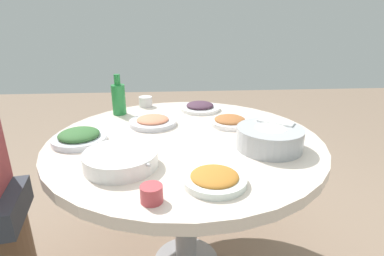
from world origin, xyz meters
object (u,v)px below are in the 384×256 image
object	(u,v)px
round_dining_table	(185,156)
tea_cup_far	(152,194)
rice_bowl	(269,138)
dish_eggplant	(200,107)
dish_shrimp	(153,121)
tea_cup_near	(146,102)
dish_greens	(79,137)
soup_bowl	(121,160)
green_bottle	(119,98)
dish_stirfry	(230,121)
dish_tofu_braise	(214,178)

from	to	relation	value
round_dining_table	tea_cup_far	size ratio (longest dim) A/B	17.96
rice_bowl	dish_eggplant	size ratio (longest dim) A/B	1.16
dish_shrimp	dish_eggplant	world-z (taller)	dish_eggplant
dish_eggplant	tea_cup_near	world-z (taller)	tea_cup_near
dish_shrimp	dish_greens	world-z (taller)	dish_greens
rice_bowl	soup_bowl	distance (m)	0.60
dish_greens	dish_shrimp	bearing A→B (deg)	-56.41
round_dining_table	soup_bowl	distance (m)	0.38
dish_greens	tea_cup_far	bearing A→B (deg)	-144.80
soup_bowl	dish_eggplant	size ratio (longest dim) A/B	1.15
round_dining_table	dish_shrimp	size ratio (longest dim) A/B	5.15
round_dining_table	dish_shrimp	bearing A→B (deg)	39.85
green_bottle	dish_eggplant	bearing A→B (deg)	-84.33
round_dining_table	dish_eggplant	bearing A→B (deg)	-14.20
tea_cup_near	green_bottle	bearing A→B (deg)	136.68
dish_stirfry	green_bottle	distance (m)	0.63
soup_bowl	dish_greens	size ratio (longest dim) A/B	1.15
dish_greens	soup_bowl	bearing A→B (deg)	-138.95
dish_tofu_braise	dish_greens	bearing A→B (deg)	54.12
dish_shrimp	dish_greens	bearing A→B (deg)	123.59
soup_bowl	green_bottle	distance (m)	0.66
soup_bowl	dish_greens	distance (m)	0.33
rice_bowl	dish_stirfry	xyz separation A→B (m)	(0.30, 0.11, -0.03)
dish_shrimp	green_bottle	xyz separation A→B (m)	(0.20, 0.19, 0.07)
rice_bowl	dish_shrimp	xyz separation A→B (m)	(0.33, 0.50, -0.03)
tea_cup_near	tea_cup_far	world-z (taller)	tea_cup_near
dish_greens	tea_cup_far	size ratio (longest dim) A/B	3.46
dish_tofu_braise	dish_eggplant	xyz separation A→B (m)	(0.84, -0.03, 0.00)
rice_bowl	tea_cup_near	xyz separation A→B (m)	(0.67, 0.56, -0.02)
dish_tofu_braise	dish_stirfry	xyz separation A→B (m)	(0.57, -0.16, 0.00)
tea_cup_near	dish_tofu_braise	bearing A→B (deg)	-162.76
round_dining_table	dish_shrimp	distance (m)	0.27
round_dining_table	green_bottle	size ratio (longest dim) A/B	5.46
rice_bowl	dish_greens	size ratio (longest dim) A/B	1.16
dish_tofu_braise	dish_stirfry	bearing A→B (deg)	-15.67
dish_eggplant	dish_greens	xyz separation A→B (m)	(-0.45, 0.57, 0.01)
dish_shrimp	dish_greens	size ratio (longest dim) A/B	1.01
dish_tofu_braise	green_bottle	world-z (taller)	green_bottle
rice_bowl	dish_stirfry	size ratio (longest dim) A/B	1.32
dish_eggplant	tea_cup_near	xyz separation A→B (m)	(0.10, 0.32, 0.01)
soup_bowl	dish_tofu_braise	distance (m)	0.35
rice_bowl	dish_greens	bearing A→B (deg)	81.35
round_dining_table	dish_tofu_braise	distance (m)	0.43
dish_greens	dish_eggplant	bearing A→B (deg)	-52.01
rice_bowl	dish_eggplant	world-z (taller)	rice_bowl
rice_bowl	soup_bowl	size ratio (longest dim) A/B	1.01
round_dining_table	dish_greens	bearing A→B (deg)	92.31
dish_tofu_braise	green_bottle	distance (m)	0.90
green_bottle	round_dining_table	bearing A→B (deg)	-137.54
round_dining_table	tea_cup_far	bearing A→B (deg)	165.90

